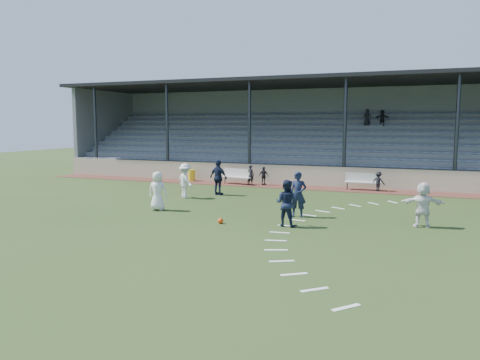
% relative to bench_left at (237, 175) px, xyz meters
% --- Properties ---
extents(ground, '(90.00, 90.00, 0.00)m').
position_rel_bench_left_xyz_m(ground, '(3.38, -10.49, -0.58)').
color(ground, '#273B18').
rests_on(ground, ground).
extents(cinder_track, '(34.00, 2.00, 0.02)m').
position_rel_bench_left_xyz_m(cinder_track, '(3.38, 0.01, -0.57)').
color(cinder_track, '#512820').
rests_on(cinder_track, ground).
extents(retaining_wall, '(34.00, 0.18, 1.20)m').
position_rel_bench_left_xyz_m(retaining_wall, '(3.38, 1.06, 0.02)').
color(retaining_wall, beige).
rests_on(retaining_wall, ground).
extents(bench_left, '(2.04, 0.80, 0.95)m').
position_rel_bench_left_xyz_m(bench_left, '(0.00, 0.00, 0.00)').
color(bench_left, beige).
rests_on(bench_left, cinder_track).
extents(bench_right, '(2.01, 0.49, 0.95)m').
position_rel_bench_left_xyz_m(bench_right, '(7.63, 0.19, 0.00)').
color(bench_right, beige).
rests_on(bench_right, cinder_track).
extents(trash_bin, '(0.46, 0.46, 0.73)m').
position_rel_bench_left_xyz_m(trash_bin, '(-3.40, 0.41, -0.20)').
color(trash_bin, yellow).
rests_on(trash_bin, cinder_track).
extents(football, '(0.21, 0.21, 0.21)m').
position_rel_bench_left_xyz_m(football, '(3.80, -11.03, -0.48)').
color(football, '#E5430D').
rests_on(football, ground).
extents(player_white_lead, '(0.91, 0.68, 1.69)m').
position_rel_bench_left_xyz_m(player_white_lead, '(0.13, -9.51, 0.26)').
color(player_white_lead, white).
rests_on(player_white_lead, ground).
extents(player_navy_lead, '(0.73, 0.54, 1.84)m').
position_rel_bench_left_xyz_m(player_navy_lead, '(6.17, -8.68, 0.33)').
color(player_navy_lead, '#131B35').
rests_on(player_navy_lead, ground).
extents(player_navy_mid, '(0.90, 0.73, 1.71)m').
position_rel_bench_left_xyz_m(player_navy_mid, '(6.21, -10.53, 0.27)').
color(player_navy_mid, '#131B35').
rests_on(player_navy_mid, ground).
extents(player_white_wing, '(1.31, 1.16, 1.75)m').
position_rel_bench_left_xyz_m(player_white_wing, '(-0.38, -6.04, 0.29)').
color(player_white_wing, white).
rests_on(player_white_wing, ground).
extents(player_navy_wing, '(1.16, 0.71, 1.85)m').
position_rel_bench_left_xyz_m(player_navy_wing, '(0.77, -4.50, 0.34)').
color(player_navy_wing, '#131B35').
rests_on(player_navy_wing, ground).
extents(player_white_back, '(1.57, 0.62, 1.65)m').
position_rel_bench_left_xyz_m(player_white_back, '(10.85, -8.84, 0.24)').
color(player_white_back, white).
rests_on(player_white_back, ground).
extents(sub_left_near, '(0.50, 0.39, 1.22)m').
position_rel_bench_left_xyz_m(sub_left_near, '(0.94, -0.09, 0.04)').
color(sub_left_near, black).
rests_on(sub_left_near, cinder_track).
extents(sub_left_far, '(0.69, 0.38, 1.11)m').
position_rel_bench_left_xyz_m(sub_left_far, '(1.71, 0.14, -0.01)').
color(sub_left_far, black).
rests_on(sub_left_far, cinder_track).
extents(sub_right, '(0.79, 0.57, 1.10)m').
position_rel_bench_left_xyz_m(sub_right, '(8.49, -0.04, -0.01)').
color(sub_right, black).
rests_on(sub_right, cinder_track).
extents(grandstand, '(34.60, 9.00, 6.61)m').
position_rel_bench_left_xyz_m(grandstand, '(3.38, 5.77, 1.62)').
color(grandstand, gray).
rests_on(grandstand, ground).
extents(penalty_arc, '(3.89, 14.63, 0.01)m').
position_rel_bench_left_xyz_m(penalty_arc, '(7.50, -10.49, -0.58)').
color(penalty_arc, white).
rests_on(penalty_arc, ground).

